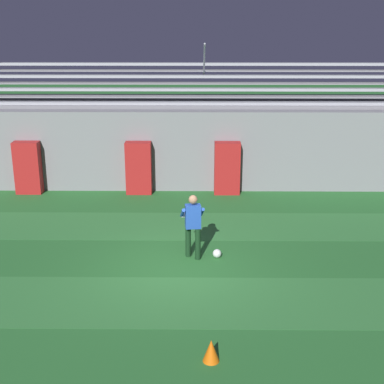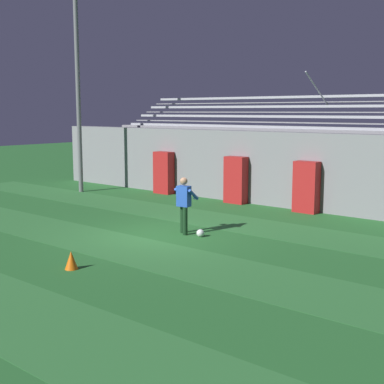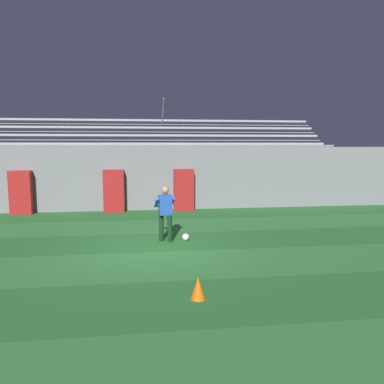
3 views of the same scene
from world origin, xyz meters
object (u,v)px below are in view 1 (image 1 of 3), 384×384
Objects in this scene: padding_pillar_gate_left at (139,168)px; traffic_cone at (211,351)px; padding_pillar_gate_right at (227,168)px; soccer_ball at (217,253)px; padding_pillar_far_left at (28,168)px; goalkeeper at (193,222)px.

padding_pillar_gate_left is 4.34× the size of traffic_cone.
soccer_ball is (-0.52, -5.29, -0.80)m from padding_pillar_gate_right.
padding_pillar_far_left is 11.43m from traffic_cone.
goalkeeper is 4.42m from traffic_cone.
soccer_ball is at bearing 86.62° from traffic_cone.
traffic_cone is at bearing -76.74° from padding_pillar_gate_left.
padding_pillar_far_left reaches higher than soccer_ball.
padding_pillar_gate_right is 8.28× the size of soccer_ball.
goalkeeper is at bearing -102.11° from padding_pillar_gate_right.
soccer_ball is at bearing -0.26° from goalkeeper.
padding_pillar_far_left reaches higher than traffic_cone.
padding_pillar_far_left is at bearing 122.35° from traffic_cone.
soccer_ball is at bearing -95.62° from padding_pillar_gate_right.
padding_pillar_gate_left reaches higher than traffic_cone.
padding_pillar_gate_left is 5.62m from goalkeeper.
padding_pillar_gate_right is at bearing 77.89° from goalkeeper.
padding_pillar_far_left is (-6.88, 0.00, 0.00)m from padding_pillar_gate_right.
soccer_ball is at bearing -39.77° from padding_pillar_far_left.
padding_pillar_gate_right is 1.09× the size of goalkeeper.
goalkeeper is at bearing -70.12° from padding_pillar_gate_left.
goalkeeper is at bearing -42.64° from padding_pillar_far_left.
padding_pillar_far_left is 7.81m from goalkeeper.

